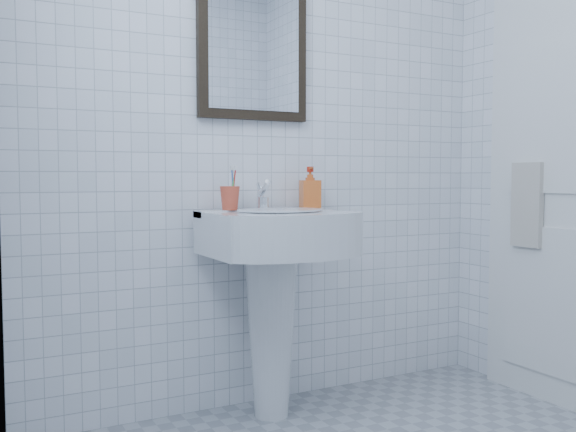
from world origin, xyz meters
TOP-DOWN VIEW (x-y plane):
  - wall_back at (0.00, 1.20)m, footprint 2.20×0.02m
  - wall_left at (-1.10, 0.00)m, footprint 0.02×2.40m
  - washbasin at (-0.10, 0.99)m, footprint 0.56×0.41m
  - faucet at (-0.10, 1.09)m, footprint 0.05×0.11m
  - toothbrush_cup at (-0.25, 1.09)m, footprint 0.09×0.09m
  - soap_dispenser at (0.14, 1.10)m, footprint 0.10×0.10m
  - wall_mirror at (-0.10, 1.18)m, footprint 0.50×0.04m
  - bathroom_door at (1.08, 0.55)m, footprint 0.04×0.80m
  - towel_ring at (1.06, 0.71)m, footprint 0.01×0.18m
  - hand_towel at (1.04, 0.71)m, footprint 0.03×0.16m

SIDE VIEW (x-z plane):
  - washbasin at x=-0.10m, z-range 0.15..1.02m
  - hand_towel at x=1.04m, z-range 0.68..1.06m
  - toothbrush_cup at x=-0.25m, z-range 0.86..0.96m
  - faucet at x=-0.10m, z-range 0.85..0.97m
  - soap_dispenser at x=0.14m, z-range 0.86..1.04m
  - bathroom_door at x=1.08m, z-range 0.00..2.00m
  - towel_ring at x=1.06m, z-range 0.96..1.14m
  - wall_back at x=0.00m, z-range 0.00..2.50m
  - wall_left at x=-1.10m, z-range 0.00..2.50m
  - wall_mirror at x=-0.10m, z-range 1.24..1.86m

